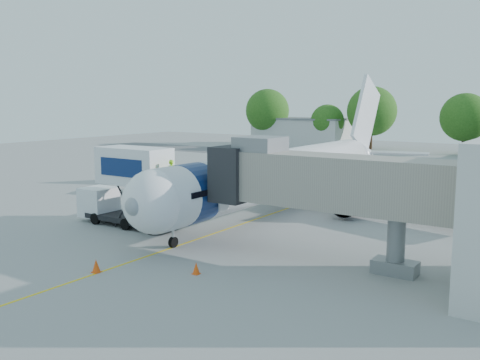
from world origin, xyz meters
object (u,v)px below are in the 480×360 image
Objects in this scene: jet_bridge at (315,181)px; ground_tug at (42,266)px; aircraft at (286,173)px; catering_hiloader at (128,187)px.

ground_tug is (-9.16, -10.64, -3.57)m from jet_bridge.
ground_tug is at bearing -93.08° from aircraft.
jet_bridge is 14.35m from catering_hiloader.
aircraft is 13.77m from jet_bridge.
aircraft reaches higher than ground_tug.
aircraft is 21.90m from ground_tug.
aircraft reaches higher than jet_bridge.
ground_tug is at bearing -64.41° from catering_hiloader.
catering_hiloader is (-14.26, -0.00, -1.58)m from jet_bridge.
ground_tug is (-1.17, -21.76, -2.18)m from aircraft.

